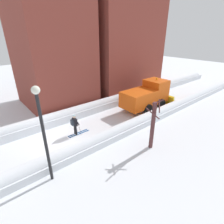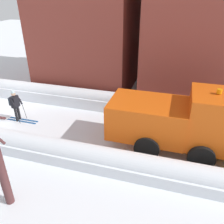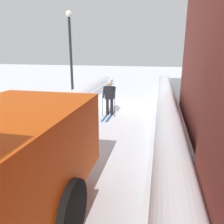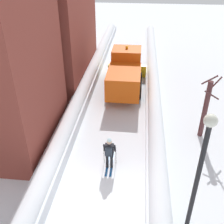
% 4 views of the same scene
% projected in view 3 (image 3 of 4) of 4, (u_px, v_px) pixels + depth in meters
% --- Properties ---
extents(skier, '(0.62, 1.80, 1.81)m').
position_uv_depth(skier, '(110.00, 95.00, 10.81)').
color(skier, black).
rests_on(skier, ground).
extents(traffic_light_pole, '(0.28, 0.42, 4.41)m').
position_uv_depth(traffic_light_pole, '(195.00, 51.00, 8.50)').
color(traffic_light_pole, black).
rests_on(traffic_light_pole, ground).
extents(street_lamp, '(0.40, 0.40, 5.43)m').
position_uv_depth(street_lamp, '(70.00, 45.00, 13.97)').
color(street_lamp, black).
rests_on(street_lamp, ground).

